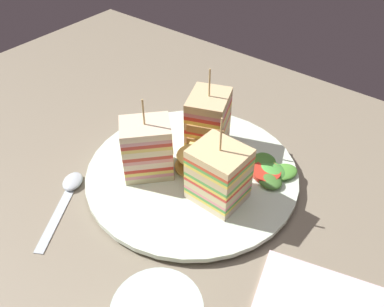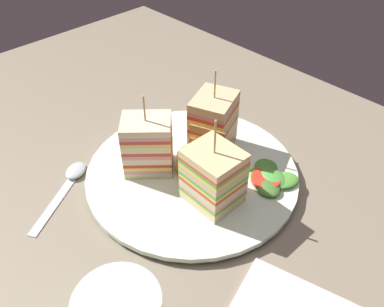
{
  "view_description": "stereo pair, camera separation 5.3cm",
  "coord_description": "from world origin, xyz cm",
  "px_view_note": "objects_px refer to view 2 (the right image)",
  "views": [
    {
      "loc": [
        -24.96,
        31.73,
        38.81
      ],
      "look_at": [
        0.0,
        0.0,
        4.29
      ],
      "focal_mm": 37.59,
      "sensor_mm": 36.0,
      "label": 1
    },
    {
      "loc": [
        -28.9,
        28.18,
        38.81
      ],
      "look_at": [
        0.0,
        0.0,
        4.29
      ],
      "focal_mm": 37.59,
      "sensor_mm": 36.0,
      "label": 2
    }
  ],
  "objects_px": {
    "sandwich_wedge_0": "(213,177)",
    "sandwich_wedge_1": "(213,123)",
    "sandwich_wedge_2": "(148,145)",
    "chip_pile": "(196,156)",
    "spoon": "(70,179)",
    "plate": "(192,173)"
  },
  "relations": [
    {
      "from": "plate",
      "to": "sandwich_wedge_0",
      "type": "xyz_separation_m",
      "value": [
        -0.06,
        0.02,
        0.04
      ]
    },
    {
      "from": "sandwich_wedge_0",
      "to": "plate",
      "type": "bearing_deg",
      "value": -17.18
    },
    {
      "from": "sandwich_wedge_2",
      "to": "chip_pile",
      "type": "xyz_separation_m",
      "value": [
        -0.04,
        -0.05,
        -0.02
      ]
    },
    {
      "from": "sandwich_wedge_2",
      "to": "chip_pile",
      "type": "bearing_deg",
      "value": 2.73
    },
    {
      "from": "chip_pile",
      "to": "spoon",
      "type": "distance_m",
      "value": 0.17
    },
    {
      "from": "sandwich_wedge_0",
      "to": "sandwich_wedge_2",
      "type": "height_order",
      "value": "sandwich_wedge_0"
    },
    {
      "from": "plate",
      "to": "chip_pile",
      "type": "bearing_deg",
      "value": -68.02
    },
    {
      "from": "sandwich_wedge_1",
      "to": "spoon",
      "type": "bearing_deg",
      "value": -49.19
    },
    {
      "from": "plate",
      "to": "sandwich_wedge_2",
      "type": "height_order",
      "value": "sandwich_wedge_2"
    },
    {
      "from": "sandwich_wedge_0",
      "to": "spoon",
      "type": "distance_m",
      "value": 0.2
    },
    {
      "from": "sandwich_wedge_1",
      "to": "sandwich_wedge_2",
      "type": "distance_m",
      "value": 0.1
    },
    {
      "from": "spoon",
      "to": "chip_pile",
      "type": "bearing_deg",
      "value": -68.62
    },
    {
      "from": "sandwich_wedge_1",
      "to": "sandwich_wedge_2",
      "type": "bearing_deg",
      "value": -39.45
    },
    {
      "from": "plate",
      "to": "sandwich_wedge_2",
      "type": "distance_m",
      "value": 0.07
    },
    {
      "from": "sandwich_wedge_0",
      "to": "chip_pile",
      "type": "distance_m",
      "value": 0.07
    },
    {
      "from": "spoon",
      "to": "sandwich_wedge_0",
      "type": "bearing_deg",
      "value": -88.17
    },
    {
      "from": "chip_pile",
      "to": "plate",
      "type": "bearing_deg",
      "value": 111.98
    },
    {
      "from": "sandwich_wedge_0",
      "to": "sandwich_wedge_1",
      "type": "height_order",
      "value": "sandwich_wedge_1"
    },
    {
      "from": "sandwich_wedge_0",
      "to": "chip_pile",
      "type": "height_order",
      "value": "sandwich_wedge_0"
    },
    {
      "from": "chip_pile",
      "to": "spoon",
      "type": "bearing_deg",
      "value": 52.18
    },
    {
      "from": "spoon",
      "to": "plate",
      "type": "bearing_deg",
      "value": -72.25
    },
    {
      "from": "sandwich_wedge_1",
      "to": "chip_pile",
      "type": "bearing_deg",
      "value": -7.92
    }
  ]
}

